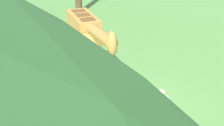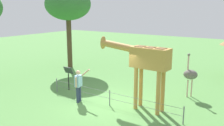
% 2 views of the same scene
% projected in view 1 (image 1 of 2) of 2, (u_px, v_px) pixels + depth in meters
% --- Properties ---
extents(ground_plane, '(60.00, 60.00, 0.00)m').
position_uv_depth(ground_plane, '(117.00, 114.00, 9.72)').
color(ground_plane, '#568E47').
extents(giraffe, '(3.63, 0.79, 3.16)m').
position_uv_depth(giraffe, '(86.00, 36.00, 9.80)').
color(giraffe, '#BC8942').
rests_on(giraffe, ground_plane).
extents(visitor, '(0.68, 0.57, 1.67)m').
position_uv_depth(visitor, '(160.00, 111.00, 8.31)').
color(visitor, navy).
rests_on(visitor, ground_plane).
extents(wire_fence, '(7.05, 0.05, 0.75)m').
position_uv_depth(wire_fence, '(121.00, 103.00, 9.59)').
color(wire_fence, slate).
rests_on(wire_fence, ground_plane).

